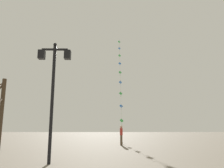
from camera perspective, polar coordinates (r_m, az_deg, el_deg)
The scene contains 5 objects.
ground_plane at distance 20.39m, azimuth -1.79°, elevation -15.43°, with size 160.00×160.00×0.00m, color #756B5B.
twin_lantern_lamp_post at distance 10.14m, azimuth -14.84°, elevation 1.50°, with size 1.45×0.28×5.27m.
kite_train at distance 29.00m, azimuth 2.13°, elevation 1.85°, with size 0.78×12.74×15.65m.
kite_flyer at distance 20.21m, azimuth 2.40°, elevation -12.90°, with size 0.26×0.61×1.71m.
bare_tree at distance 17.19m, azimuth -26.61°, elevation -6.31°, with size 1.31×1.86×4.91m.
Camera 1 is at (0.25, -0.34, 1.43)m, focal length 35.59 mm.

